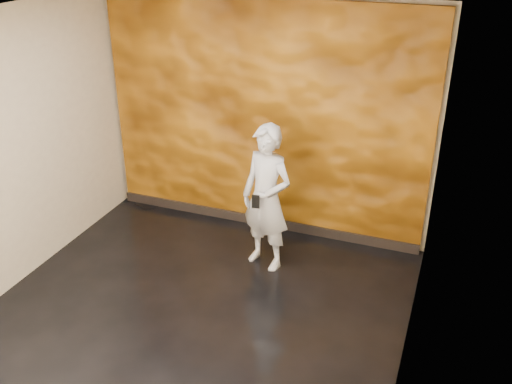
# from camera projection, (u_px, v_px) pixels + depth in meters

# --- Properties ---
(room) EXTENTS (4.02, 4.02, 2.81)m
(room) POSITION_uv_depth(u_px,v_px,m) (186.00, 187.00, 4.99)
(room) COLOR black
(room) RESTS_ON ground
(feature_wall) EXTENTS (3.90, 0.06, 2.75)m
(feature_wall) POSITION_uv_depth(u_px,v_px,m) (263.00, 120.00, 6.64)
(feature_wall) COLOR #C07413
(feature_wall) RESTS_ON ground
(baseboard) EXTENTS (3.90, 0.04, 0.12)m
(baseboard) POSITION_uv_depth(u_px,v_px,m) (261.00, 221.00, 7.19)
(baseboard) COLOR black
(baseboard) RESTS_ON ground
(man) EXTENTS (0.69, 0.55, 1.64)m
(man) POSITION_uv_depth(u_px,v_px,m) (267.00, 198.00, 6.08)
(man) COLOR #90949E
(man) RESTS_ON ground
(phone) EXTENTS (0.08, 0.03, 0.15)m
(phone) POSITION_uv_depth(u_px,v_px,m) (256.00, 202.00, 5.89)
(phone) COLOR black
(phone) RESTS_ON man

